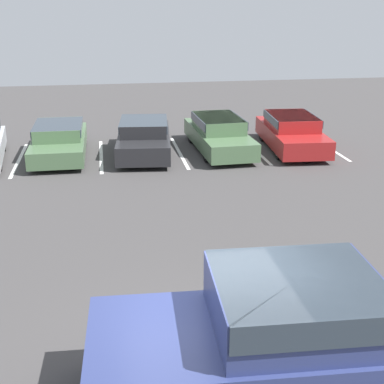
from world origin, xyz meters
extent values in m
plane|color=#423F3F|center=(0.00, 0.00, 0.00)|extent=(60.00, 60.00, 0.00)
cube|color=white|center=(-4.37, 12.13, 0.00)|extent=(0.12, 4.34, 0.01)
cube|color=white|center=(-1.51, 12.13, 0.00)|extent=(0.12, 4.34, 0.01)
cube|color=white|center=(1.35, 12.13, 0.00)|extent=(0.12, 4.34, 0.01)
cube|color=white|center=(4.21, 12.13, 0.00)|extent=(0.12, 4.34, 0.01)
cube|color=white|center=(7.07, 12.13, 0.00)|extent=(0.12, 4.34, 0.01)
cube|color=navy|center=(1.32, -0.93, 0.74)|extent=(6.25, 2.39, 0.91)
cube|color=navy|center=(1.02, -0.92, 1.54)|extent=(2.31, 2.02, 0.69)
cube|color=#2D3842|center=(1.02, -0.92, 1.70)|extent=(2.27, 2.08, 0.38)
cylinder|color=black|center=(-0.48, 0.01, 0.47)|extent=(0.96, 0.38, 0.94)
cylinder|color=#ADADB2|center=(-0.48, 0.01, 0.47)|extent=(0.53, 0.37, 0.52)
cylinder|color=black|center=(-5.12, 13.42, 0.31)|extent=(0.28, 0.65, 0.63)
cylinder|color=#ADADB2|center=(-5.12, 13.42, 0.31)|extent=(0.27, 0.37, 0.34)
cube|color=#4C6B47|center=(-2.95, 12.37, 0.44)|extent=(1.83, 4.55, 0.56)
cube|color=#4C6B47|center=(-2.95, 12.46, 0.94)|extent=(1.60, 2.37, 0.45)
cube|color=#2D3842|center=(-2.95, 12.46, 1.03)|extent=(1.68, 2.32, 0.27)
cylinder|color=black|center=(-2.18, 11.05, 0.30)|extent=(0.23, 0.60, 0.60)
cylinder|color=#ADADB2|center=(-2.18, 11.05, 0.30)|extent=(0.24, 0.33, 0.33)
cylinder|color=black|center=(-3.74, 11.05, 0.30)|extent=(0.23, 0.60, 0.60)
cylinder|color=#ADADB2|center=(-3.74, 11.05, 0.30)|extent=(0.24, 0.33, 0.33)
cylinder|color=black|center=(-2.17, 13.68, 0.30)|extent=(0.23, 0.60, 0.60)
cylinder|color=#ADADB2|center=(-2.17, 13.68, 0.30)|extent=(0.24, 0.33, 0.33)
cylinder|color=black|center=(-3.72, 13.69, 0.30)|extent=(0.23, 0.60, 0.60)
cylinder|color=#ADADB2|center=(-3.72, 13.69, 0.30)|extent=(0.24, 0.33, 0.33)
cube|color=#232326|center=(0.05, 12.04, 0.49)|extent=(2.25, 4.45, 0.64)
cube|color=#232326|center=(0.06, 12.13, 1.03)|extent=(1.82, 2.38, 0.46)
cube|color=#2D3842|center=(0.06, 12.13, 1.13)|extent=(1.89, 2.34, 0.27)
cylinder|color=black|center=(0.70, 10.73, 0.30)|extent=(0.28, 0.62, 0.60)
cylinder|color=#ADADB2|center=(0.70, 10.73, 0.30)|extent=(0.26, 0.35, 0.33)
cylinder|color=black|center=(-0.85, 10.89, 0.30)|extent=(0.28, 0.62, 0.60)
cylinder|color=#ADADB2|center=(-0.85, 10.89, 0.30)|extent=(0.26, 0.35, 0.33)
cylinder|color=black|center=(0.96, 13.20, 0.30)|extent=(0.28, 0.62, 0.60)
cylinder|color=#ADADB2|center=(0.96, 13.20, 0.30)|extent=(0.26, 0.35, 0.33)
cylinder|color=black|center=(-0.60, 13.36, 0.30)|extent=(0.28, 0.62, 0.60)
cylinder|color=#ADADB2|center=(-0.60, 13.36, 0.30)|extent=(0.26, 0.35, 0.33)
cube|color=#4C6B47|center=(2.83, 12.15, 0.47)|extent=(1.87, 4.79, 0.61)
cube|color=#4C6B47|center=(2.83, 12.25, 1.03)|extent=(1.58, 2.52, 0.49)
cube|color=#2D3842|center=(2.83, 12.25, 1.12)|extent=(1.65, 2.47, 0.30)
cylinder|color=black|center=(3.61, 10.81, 0.30)|extent=(0.23, 0.62, 0.61)
cylinder|color=#ADADB2|center=(3.61, 10.81, 0.30)|extent=(0.23, 0.34, 0.33)
cylinder|color=black|center=(2.15, 10.75, 0.30)|extent=(0.23, 0.62, 0.61)
cylinder|color=#ADADB2|center=(2.15, 10.75, 0.30)|extent=(0.23, 0.34, 0.33)
cylinder|color=black|center=(3.51, 13.55, 0.30)|extent=(0.23, 0.62, 0.61)
cylinder|color=#ADADB2|center=(3.51, 13.55, 0.30)|extent=(0.23, 0.34, 0.33)
cylinder|color=black|center=(2.05, 13.50, 0.30)|extent=(0.23, 0.62, 0.61)
cylinder|color=#ADADB2|center=(2.05, 13.50, 0.30)|extent=(0.23, 0.34, 0.33)
cube|color=maroon|center=(5.57, 11.92, 0.49)|extent=(2.13, 4.66, 0.64)
cube|color=maroon|center=(5.58, 12.01, 1.05)|extent=(1.75, 2.47, 0.48)
cube|color=#2D3842|center=(5.58, 12.01, 1.15)|extent=(1.82, 2.43, 0.29)
cylinder|color=black|center=(6.25, 10.55, 0.31)|extent=(0.25, 0.64, 0.63)
cylinder|color=#ADADB2|center=(6.25, 10.55, 0.31)|extent=(0.24, 0.36, 0.34)
cylinder|color=black|center=(4.70, 10.66, 0.31)|extent=(0.25, 0.64, 0.63)
cylinder|color=#ADADB2|center=(4.70, 10.66, 0.31)|extent=(0.24, 0.36, 0.34)
cylinder|color=black|center=(6.45, 13.17, 0.31)|extent=(0.25, 0.64, 0.63)
cylinder|color=#ADADB2|center=(6.45, 13.17, 0.31)|extent=(0.24, 0.36, 0.34)
cylinder|color=black|center=(4.89, 13.29, 0.31)|extent=(0.25, 0.64, 0.63)
cylinder|color=#ADADB2|center=(4.89, 13.29, 0.31)|extent=(0.24, 0.36, 0.34)
camera|label=1|loc=(-1.37, -6.73, 5.28)|focal=50.00mm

